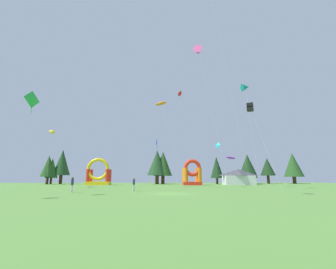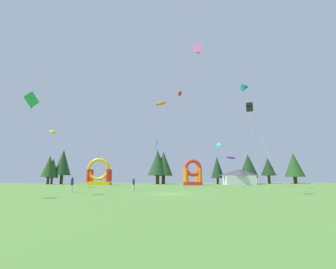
{
  "view_description": "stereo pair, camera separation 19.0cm",
  "coord_description": "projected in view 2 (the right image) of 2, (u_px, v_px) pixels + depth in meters",
  "views": [
    {
      "loc": [
        -1.4,
        -26.61,
        1.76
      ],
      "look_at": [
        0.0,
        11.41,
        8.96
      ],
      "focal_mm": 24.55,
      "sensor_mm": 36.0,
      "label": 1
    },
    {
      "loc": [
        -1.21,
        -26.61,
        1.76
      ],
      "look_at": [
        0.0,
        11.41,
        8.96
      ],
      "focal_mm": 24.55,
      "sensor_mm": 36.0,
      "label": 2
    }
  ],
  "objects": [
    {
      "name": "ground_plane",
      "position": [
        171.0,
        194.0,
        25.85
      ],
      "size": [
        120.0,
        120.0,
        0.0
      ],
      "primitive_type": "plane",
      "color": "#548438"
    },
    {
      "name": "kite_orange_parafoil",
      "position": [
        161.0,
        104.0,
        42.86
      ],
      "size": [
        5.7,
        2.67,
        15.88
      ],
      "color": "orange",
      "rests_on": "ground_plane"
    },
    {
      "name": "kite_pink_delta",
      "position": [
        198.0,
        51.0,
        46.42
      ],
      "size": [
        5.82,
        2.41,
        28.05
      ],
      "color": "#EA599E",
      "rests_on": "ground_plane"
    },
    {
      "name": "kite_green_diamond",
      "position": [
        33.0,
        100.0,
        24.07
      ],
      "size": [
        2.92,
        1.67,
        10.45
      ],
      "color": "green",
      "rests_on": "ground_plane"
    },
    {
      "name": "kite_yellow_parafoil",
      "position": [
        53.0,
        132.0,
        44.82
      ],
      "size": [
        2.4,
        4.6,
        11.34
      ],
      "color": "yellow",
      "rests_on": "ground_plane"
    },
    {
      "name": "kite_red_parafoil",
      "position": [
        180.0,
        94.0,
        46.86
      ],
      "size": [
        0.83,
        8.83,
        19.09
      ],
      "color": "red",
      "rests_on": "ground_plane"
    },
    {
      "name": "kite_purple_parafoil",
      "position": [
        231.0,
        158.0,
        50.94
      ],
      "size": [
        3.55,
        1.56,
        6.69
      ],
      "color": "purple",
      "rests_on": "ground_plane"
    },
    {
      "name": "kite_black_box",
      "position": [
        250.0,
        107.0,
        25.38
      ],
      "size": [
        2.81,
        1.57,
        9.9
      ],
      "color": "black",
      "rests_on": "ground_plane"
    },
    {
      "name": "kite_cyan_diamond",
      "position": [
        218.0,
        146.0,
        47.83
      ],
      "size": [
        0.86,
        4.12,
        8.91
      ],
      "color": "#19B7CC",
      "rests_on": "ground_plane"
    },
    {
      "name": "kite_teal_delta",
      "position": [
        246.0,
        87.0,
        40.4
      ],
      "size": [
        1.47,
        3.52,
        18.25
      ],
      "color": "#0C7F7A",
      "rests_on": "ground_plane"
    },
    {
      "name": "kite_blue_diamond",
      "position": [
        157.0,
        143.0,
        44.71
      ],
      "size": [
        1.45,
        1.93,
        9.02
      ],
      "color": "blue",
      "rests_on": "ground_plane"
    },
    {
      "name": "person_midfield",
      "position": [
        134.0,
        183.0,
        30.73
      ],
      "size": [
        0.43,
        0.43,
        1.8
      ],
      "rotation": [
        0.0,
        0.0,
        0.59
      ],
      "color": "silver",
      "rests_on": "ground_plane"
    },
    {
      "name": "person_near_camera",
      "position": [
        72.0,
        183.0,
        28.02
      ],
      "size": [
        0.41,
        0.41,
        1.88
      ],
      "rotation": [
        0.0,
        0.0,
        4.36
      ],
      "color": "silver",
      "rests_on": "ground_plane"
    },
    {
      "name": "inflatable_red_slide",
      "position": [
        99.0,
        175.0,
        58.4
      ],
      "size": [
        5.81,
        3.51,
        6.73
      ],
      "color": "yellow",
      "rests_on": "ground_plane"
    },
    {
      "name": "inflatable_orange_dome",
      "position": [
        192.0,
        175.0,
        56.93
      ],
      "size": [
        4.47,
        3.98,
        6.32
      ],
      "color": "red",
      "rests_on": "ground_plane"
    },
    {
      "name": "festival_tent",
      "position": [
        239.0,
        177.0,
        60.17
      ],
      "size": [
        7.74,
        3.97,
        4.03
      ],
      "color": "silver",
      "rests_on": "ground_plane"
    },
    {
      "name": "tree_row_0",
      "position": [
        49.0,
        166.0,
        65.78
      ],
      "size": [
        4.05,
        4.05,
        8.17
      ],
      "color": "#4C331E",
      "rests_on": "ground_plane"
    },
    {
      "name": "tree_row_1",
      "position": [
        53.0,
        168.0,
        66.11
      ],
      "size": [
        3.31,
        3.31,
        7.44
      ],
      "color": "#4C331E",
      "rests_on": "ground_plane"
    },
    {
      "name": "tree_row_2",
      "position": [
        63.0,
        162.0,
        68.31
      ],
      "size": [
        4.86,
        4.86,
        10.11
      ],
      "color": "#4C331E",
      "rests_on": "ground_plane"
    },
    {
      "name": "tree_row_3",
      "position": [
        158.0,
        163.0,
        67.74
      ],
      "size": [
        5.72,
        5.72,
        9.87
      ],
      "color": "#4C331E",
      "rests_on": "ground_plane"
    },
    {
      "name": "tree_row_4",
      "position": [
        163.0,
        164.0,
        68.4
      ],
      "size": [
        5.47,
        5.47,
        9.57
      ],
      "color": "#4C331E",
      "rests_on": "ground_plane"
    },
    {
      "name": "tree_row_5",
      "position": [
        217.0,
        167.0,
        67.52
      ],
      "size": [
        3.75,
        3.75,
        7.97
      ],
      "color": "#4C331E",
      "rests_on": "ground_plane"
    },
    {
      "name": "tree_row_6",
      "position": [
        248.0,
        165.0,
        67.3
      ],
      "size": [
        5.0,
        5.0,
        8.62
      ],
      "color": "#4C331E",
      "rests_on": "ground_plane"
    },
    {
      "name": "tree_row_7",
      "position": [
        249.0,
        167.0,
        72.34
      ],
      "size": [
        5.16,
        5.16,
        8.38
      ],
      "color": "#4C331E",
      "rests_on": "ground_plane"
    },
    {
      "name": "tree_row_8",
      "position": [
        268.0,
        167.0,
        71.72
      ],
      "size": [
        4.45,
        4.45,
        7.97
      ],
      "color": "#4C331E",
      "rests_on": "ground_plane"
    },
    {
      "name": "tree_row_9",
      "position": [
        294.0,
        165.0,
        72.76
      ],
      "size": [
        5.85,
        5.85,
        9.61
      ],
      "color": "#4C331E",
      "rests_on": "ground_plane"
    }
  ]
}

